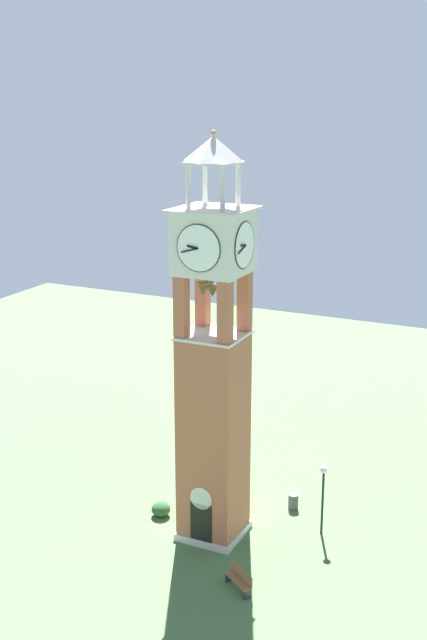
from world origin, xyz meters
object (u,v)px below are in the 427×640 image
at_px(park_bench, 239,579).
at_px(lamp_post, 323,487).
at_px(clock_tower, 213,378).
at_px(trash_bin, 293,502).

relative_size(park_bench, lamp_post, 0.44).
xyz_separation_m(clock_tower, lamp_post, (4.75, 2.25, -5.55)).
height_order(clock_tower, park_bench, clock_tower).
distance_m(clock_tower, park_bench, 8.90).
bearing_deg(park_bench, lamp_post, 73.03).
distance_m(park_bench, lamp_post, 6.46).
bearing_deg(trash_bin, clock_tower, -124.28).
bearing_deg(clock_tower, trash_bin, 55.72).
distance_m(park_bench, trash_bin, 7.55).
bearing_deg(park_bench, clock_tower, 129.37).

